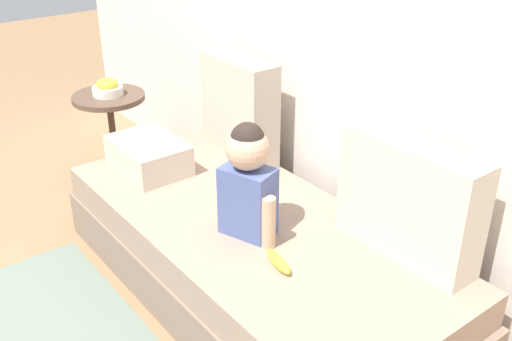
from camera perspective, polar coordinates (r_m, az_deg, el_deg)
ground_plane at (r=2.77m, az=-0.40°, el=-11.50°), size 12.00×12.00×0.00m
back_wall at (r=2.60m, az=9.75°, el=14.29°), size 5.14×0.10×2.33m
couch at (r=2.65m, az=-0.42°, el=-8.32°), size 1.94×0.87×0.38m
throw_pillow_left at (r=2.99m, az=-1.56°, el=5.85°), size 0.44×0.16×0.52m
throw_pillow_right at (r=2.31m, az=14.31°, el=-2.66°), size 0.58×0.16×0.46m
toddler at (r=2.34m, az=-0.79°, el=-0.74°), size 0.32×0.20×0.48m
banana at (r=2.27m, az=2.15°, el=-8.63°), size 0.18×0.08×0.04m
folded_blanket at (r=2.98m, az=-10.18°, el=1.43°), size 0.40×0.28×0.15m
side_table at (r=3.65m, az=-13.66°, el=5.23°), size 0.42×0.42×0.53m
fruit_bowl at (r=3.60m, az=-13.94°, el=7.62°), size 0.18×0.18×0.10m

